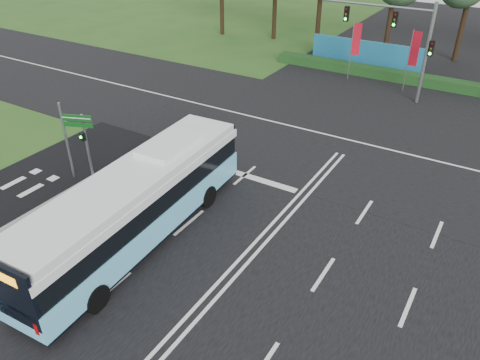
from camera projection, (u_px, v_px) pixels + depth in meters
name	position (u px, v px, depth m)	size (l,w,h in m)	color
ground	(251.00, 247.00, 19.96)	(120.00, 120.00, 0.00)	#28531B
road_main	(251.00, 247.00, 19.95)	(20.00, 120.00, 0.04)	black
road_cross	(349.00, 140.00, 28.72)	(120.00, 14.00, 0.05)	black
bike_path	(5.00, 196.00, 23.31)	(5.00, 18.00, 0.06)	black
kerb_strip	(36.00, 210.00, 22.23)	(0.25, 18.00, 0.12)	gray
city_bus	(137.00, 205.00, 19.50)	(3.28, 12.71, 3.61)	#69CAF4
pedestrian_signal	(86.00, 144.00, 23.96)	(0.33, 0.42, 3.60)	gray
street_sign	(71.00, 133.00, 23.51)	(1.55, 0.69, 4.25)	gray
banner_flag_left	(355.00, 43.00, 36.83)	(0.65, 0.27, 4.61)	gray
banner_flag_mid	(413.00, 53.00, 34.27)	(0.69, 0.17, 4.72)	gray
traffic_light_gantry	(403.00, 35.00, 32.44)	(8.41, 0.28, 7.00)	gray
hedge	(404.00, 77.00, 37.66)	(22.00, 1.20, 0.80)	#173914
blue_hoarding	(367.00, 54.00, 40.90)	(10.00, 0.30, 2.20)	#1A668E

